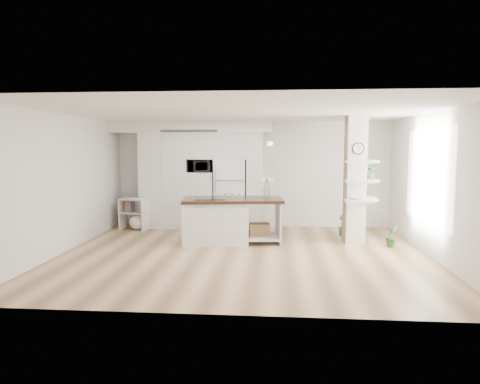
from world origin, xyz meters
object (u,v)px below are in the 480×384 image
at_px(refrigerator, 230,194).
at_px(kitchen_island, 221,219).
at_px(bookshelf, 135,216).
at_px(floor_plant_a, 392,236).

height_order(refrigerator, kitchen_island, refrigerator).
relative_size(kitchen_island, bookshelf, 2.84).
distance_m(bookshelf, floor_plant_a, 6.03).
relative_size(refrigerator, kitchen_island, 0.79).
height_order(kitchen_island, bookshelf, kitchen_island).
xyz_separation_m(kitchen_island, bookshelf, (-2.31, 1.23, -0.16)).
height_order(refrigerator, floor_plant_a, refrigerator).
relative_size(kitchen_island, floor_plant_a, 4.84).
bearing_deg(refrigerator, kitchen_island, -90.92).
xyz_separation_m(kitchen_island, floor_plant_a, (3.55, -0.18, -0.27)).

